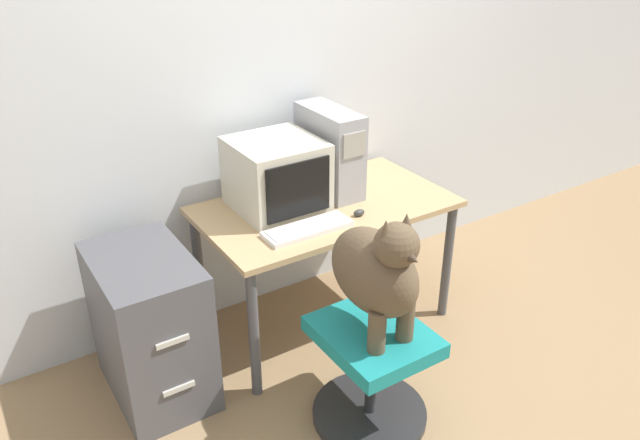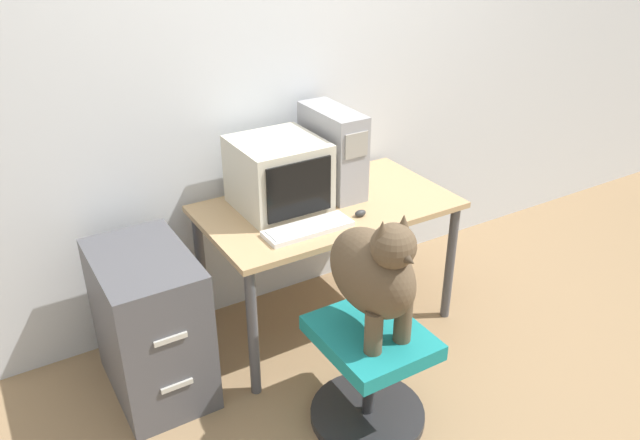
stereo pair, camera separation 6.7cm
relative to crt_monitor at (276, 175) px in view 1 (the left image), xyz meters
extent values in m
plane|color=#937551|center=(0.22, -0.47, -0.90)|extent=(12.00, 12.00, 0.00)
cube|color=silver|center=(0.22, 0.33, 0.40)|extent=(8.00, 0.05, 2.60)
cube|color=tan|center=(0.22, -0.10, -0.19)|extent=(1.28, 0.73, 0.03)
cylinder|color=#4C4C51|center=(-0.37, -0.42, -0.55)|extent=(0.05, 0.05, 0.69)
cylinder|color=#4C4C51|center=(0.81, -0.42, -0.55)|extent=(0.05, 0.05, 0.69)
cylinder|color=#4C4C51|center=(-0.37, 0.21, -0.55)|extent=(0.05, 0.05, 0.69)
cylinder|color=#4C4C51|center=(0.81, 0.21, -0.55)|extent=(0.05, 0.05, 0.69)
cube|color=beige|center=(0.00, 0.00, 0.00)|extent=(0.41, 0.42, 0.35)
cube|color=black|center=(0.00, -0.21, 0.00)|extent=(0.34, 0.01, 0.27)
cube|color=#99999E|center=(0.33, 0.03, 0.05)|extent=(0.17, 0.43, 0.45)
cube|color=#9E998E|center=(0.33, -0.19, 0.15)|extent=(0.13, 0.01, 0.12)
cube|color=silver|center=(-0.01, -0.30, -0.16)|extent=(0.43, 0.15, 0.02)
cube|color=silver|center=(-0.01, -0.30, -0.15)|extent=(0.40, 0.12, 0.00)
ellipsoid|color=#333333|center=(0.29, -0.30, -0.16)|extent=(0.06, 0.04, 0.03)
cylinder|color=#262628|center=(-0.01, -0.83, -0.88)|extent=(0.52, 0.52, 0.04)
cylinder|color=#262628|center=(-0.01, -0.83, -0.67)|extent=(0.05, 0.05, 0.38)
cube|color=teal|center=(-0.01, -0.83, -0.44)|extent=(0.42, 0.50, 0.07)
ellipsoid|color=brown|center=(-0.01, -0.82, -0.13)|extent=(0.27, 0.47, 0.35)
cylinder|color=brown|center=(-0.09, -0.95, -0.31)|extent=(0.07, 0.07, 0.19)
cylinder|color=brown|center=(0.06, -0.95, -0.31)|extent=(0.07, 0.07, 0.19)
sphere|color=brown|center=(-0.01, -0.95, 0.06)|extent=(0.18, 0.18, 0.18)
cone|color=#3E3123|center=(-0.01, -1.03, 0.05)|extent=(0.08, 0.09, 0.08)
cone|color=brown|center=(-0.06, -0.94, 0.13)|extent=(0.06, 0.06, 0.08)
cone|color=brown|center=(0.04, -0.94, 0.13)|extent=(0.06, 0.06, 0.08)
torus|color=blue|center=(-0.01, -0.93, -0.01)|extent=(0.13, 0.13, 0.02)
cube|color=#4C4C51|center=(-0.75, -0.13, -0.54)|extent=(0.41, 0.62, 0.72)
cube|color=beige|center=(-0.75, -0.45, -0.41)|extent=(0.14, 0.01, 0.02)
cube|color=beige|center=(-0.75, -0.45, -0.66)|extent=(0.14, 0.01, 0.02)
camera|label=1|loc=(-1.35, -2.50, 1.21)|focal=35.00mm
camera|label=2|loc=(-1.29, -2.53, 1.21)|focal=35.00mm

